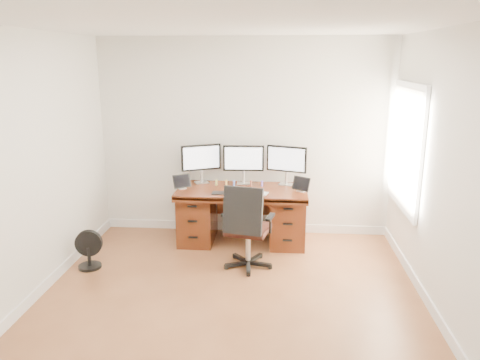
# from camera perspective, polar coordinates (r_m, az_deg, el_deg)

# --- Properties ---
(ground) EXTENTS (4.50, 4.50, 0.00)m
(ground) POSITION_cam_1_polar(r_m,az_deg,el_deg) (4.78, -1.56, -15.79)
(ground) COLOR brown
(ground) RESTS_ON ground
(back_wall) EXTENTS (4.00, 0.10, 2.70)m
(back_wall) POSITION_cam_1_polar(r_m,az_deg,el_deg) (6.44, 0.56, 5.14)
(back_wall) COLOR silver
(back_wall) RESTS_ON ground
(right_wall) EXTENTS (0.10, 4.50, 2.70)m
(right_wall) POSITION_cam_1_polar(r_m,az_deg,el_deg) (4.59, 24.10, -0.08)
(right_wall) COLOR silver
(right_wall) RESTS_ON ground
(desk) EXTENTS (1.70, 0.80, 0.75)m
(desk) POSITION_cam_1_polar(r_m,az_deg,el_deg) (6.27, 0.25, -4.08)
(desk) COLOR #4F210F
(desk) RESTS_ON ground
(office_chair) EXTENTS (0.66, 0.66, 1.03)m
(office_chair) POSITION_cam_1_polar(r_m,az_deg,el_deg) (5.52, 0.85, -7.44)
(office_chair) COLOR black
(office_chair) RESTS_ON ground
(floor_fan) EXTENTS (0.32, 0.27, 0.46)m
(floor_fan) POSITION_cam_1_polar(r_m,az_deg,el_deg) (5.85, -17.97, -8.14)
(floor_fan) COLOR black
(floor_fan) RESTS_ON ground
(monitor_left) EXTENTS (0.51, 0.27, 0.53)m
(monitor_left) POSITION_cam_1_polar(r_m,az_deg,el_deg) (6.39, -4.76, 2.59)
(monitor_left) COLOR silver
(monitor_left) RESTS_ON desk
(monitor_center) EXTENTS (0.55, 0.15, 0.53)m
(monitor_center) POSITION_cam_1_polar(r_m,az_deg,el_deg) (6.32, 0.43, 2.50)
(monitor_center) COLOR silver
(monitor_center) RESTS_ON desk
(monitor_right) EXTENTS (0.53, 0.20, 0.53)m
(monitor_right) POSITION_cam_1_polar(r_m,az_deg,el_deg) (6.30, 5.70, 2.40)
(monitor_right) COLOR silver
(monitor_right) RESTS_ON desk
(tablet_left) EXTENTS (0.23, 0.20, 0.19)m
(tablet_left) POSITION_cam_1_polar(r_m,az_deg,el_deg) (6.18, -7.11, -0.28)
(tablet_left) COLOR silver
(tablet_left) RESTS_ON desk
(tablet_right) EXTENTS (0.24, 0.19, 0.19)m
(tablet_right) POSITION_cam_1_polar(r_m,az_deg,el_deg) (6.06, 7.46, -0.60)
(tablet_right) COLOR silver
(tablet_right) RESTS_ON desk
(keyboard) EXTENTS (0.26, 0.12, 0.01)m
(keyboard) POSITION_cam_1_polar(r_m,az_deg,el_deg) (5.96, 0.56, -1.51)
(keyboard) COLOR silver
(keyboard) RESTS_ON desk
(trackpad) EXTENTS (0.18, 0.18, 0.01)m
(trackpad) POSITION_cam_1_polar(r_m,az_deg,el_deg) (5.93, 2.70, -1.64)
(trackpad) COLOR silver
(trackpad) RESTS_ON desk
(drawing_tablet) EXTENTS (0.25, 0.16, 0.01)m
(drawing_tablet) POSITION_cam_1_polar(r_m,az_deg,el_deg) (5.95, -2.26, -1.58)
(drawing_tablet) COLOR black
(drawing_tablet) RESTS_ON desk
(phone) EXTENTS (0.13, 0.10, 0.01)m
(phone) POSITION_cam_1_polar(r_m,az_deg,el_deg) (6.13, 0.48, -1.06)
(phone) COLOR black
(phone) RESTS_ON desk
(figurine_yellow) EXTENTS (0.03, 0.03, 0.08)m
(figurine_yellow) POSITION_cam_1_polar(r_m,az_deg,el_deg) (6.31, -2.90, -0.26)
(figurine_yellow) COLOR #DEDE65
(figurine_yellow) RESTS_ON desk
(figurine_orange) EXTENTS (0.03, 0.03, 0.08)m
(figurine_orange) POSITION_cam_1_polar(r_m,az_deg,el_deg) (6.29, -1.68, -0.29)
(figurine_orange) COLOR #EEB84F
(figurine_orange) RESTS_ON desk
(figurine_blue) EXTENTS (0.03, 0.03, 0.08)m
(figurine_blue) POSITION_cam_1_polar(r_m,az_deg,el_deg) (6.28, -0.74, -0.31)
(figurine_blue) COLOR #446EDB
(figurine_blue) RESTS_ON desk
(figurine_brown) EXTENTS (0.03, 0.03, 0.08)m
(figurine_brown) POSITION_cam_1_polar(r_m,az_deg,el_deg) (6.26, 1.35, -0.35)
(figurine_brown) COLOR #98503B
(figurine_brown) RESTS_ON desk
(figurine_purple) EXTENTS (0.03, 0.03, 0.08)m
(figurine_purple) POSITION_cam_1_polar(r_m,az_deg,el_deg) (6.26, 2.70, -0.38)
(figurine_purple) COLOR #7254D1
(figurine_purple) RESTS_ON desk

